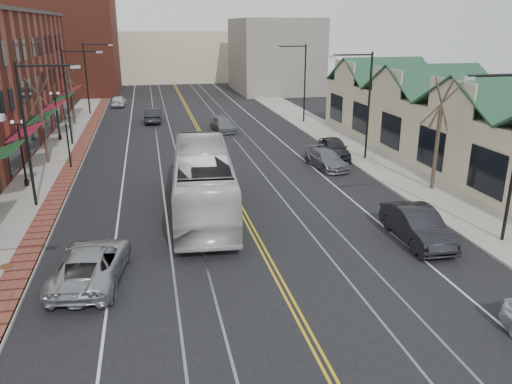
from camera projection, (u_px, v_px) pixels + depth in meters
name	position (u px, v px, depth m)	size (l,w,h in m)	color
ground	(315.00, 347.00, 16.27)	(160.00, 160.00, 0.00)	black
sidewalk_left	(40.00, 186.00, 32.38)	(4.00, 120.00, 0.15)	gray
sidewalk_right	(382.00, 165.00, 37.19)	(4.00, 120.00, 0.15)	gray
building_right	(458.00, 132.00, 37.68)	(8.00, 36.00, 4.60)	tan
backdrop_left	(69.00, 46.00, 75.73)	(14.00, 18.00, 14.00)	maroon
backdrop_mid	(171.00, 56.00, 93.63)	(22.00, 14.00, 9.00)	tan
backdrop_right	(274.00, 56.00, 77.78)	(12.00, 16.00, 11.00)	slate
streetlight_l_1	(33.00, 121.00, 27.30)	(3.33, 0.25, 8.00)	black
streetlight_l_2	(71.00, 87.00, 42.13)	(3.33, 0.25, 8.00)	black
streetlight_l_3	(90.00, 71.00, 56.95)	(3.33, 0.25, 8.00)	black
streetlight_r_0	(510.00, 141.00, 22.45)	(3.33, 0.25, 8.00)	black
streetlight_r_1	(364.00, 95.00, 37.28)	(3.33, 0.25, 8.00)	black
streetlight_r_2	(301.00, 75.00, 52.11)	(3.33, 0.25, 8.00)	black
lamppost_l_2	(22.00, 155.00, 31.55)	(0.84, 0.28, 4.27)	black
lamppost_l_3	(57.00, 117.00, 44.52)	(0.84, 0.28, 4.27)	black
tree_left_near	(42.00, 118.00, 36.75)	(1.78, 1.37, 6.48)	#382B21
tree_left_far	(71.00, 93.00, 51.66)	(1.66, 1.28, 6.02)	#382B21
tree_right_mid	(438.00, 132.00, 30.56)	(1.90, 1.46, 6.93)	#382B21
manhole_far	(7.00, 266.00, 21.40)	(0.60, 0.60, 0.02)	#592D19
traffic_signal	(67.00, 138.00, 35.65)	(0.18, 0.15, 3.80)	black
transit_bus	(203.00, 181.00, 27.64)	(3.02, 12.93, 3.60)	silver
parked_suv	(91.00, 264.00, 20.28)	(2.55, 5.53, 1.54)	#9D9FA4
parked_car_b	(417.00, 225.00, 24.02)	(1.76, 5.03, 1.66)	black
parked_car_c	(326.00, 159.00, 36.54)	(1.87, 4.59, 1.33)	slate
parked_car_d	(334.00, 148.00, 39.27)	(1.88, 4.68, 1.59)	black
distant_car_left	(153.00, 115.00, 53.69)	(1.63, 4.68, 1.54)	black
distant_car_right	(223.00, 125.00, 49.31)	(1.83, 4.51, 1.31)	slate
distant_car_far	(119.00, 101.00, 64.31)	(1.71, 4.24, 1.45)	silver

